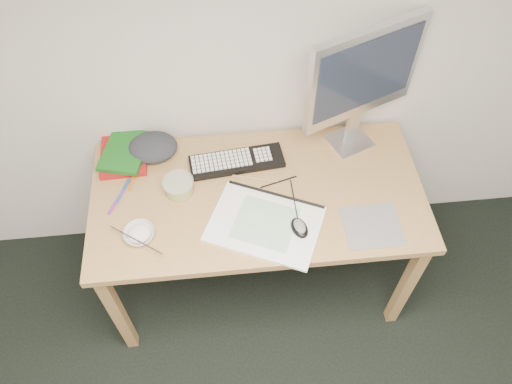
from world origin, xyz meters
TOP-DOWN VIEW (x-y plane):
  - desk at (-0.02, 1.43)m, footprint 1.40×0.70m
  - mousepad at (0.42, 1.22)m, footprint 0.23×0.21m
  - sketchpad at (-0.01, 1.27)m, footprint 0.52×0.46m
  - keyboard at (-0.10, 1.60)m, footprint 0.42×0.17m
  - monitor at (0.42, 1.68)m, footprint 0.49×0.23m
  - mouse at (0.12, 1.23)m, footprint 0.08×0.11m
  - rice_bowl at (-0.51, 1.26)m, footprint 0.16×0.16m
  - chopsticks at (-0.51, 1.23)m, footprint 0.21×0.16m
  - fruit_tub at (-0.35, 1.48)m, footprint 0.17×0.17m
  - book_red at (-0.59, 1.70)m, footprint 0.21×0.27m
  - book_green at (-0.58, 1.69)m, footprint 0.24×0.28m
  - cloth_lump at (-0.46, 1.70)m, footprint 0.22×0.20m
  - pencil_pink at (-0.01, 1.43)m, footprint 0.18×0.07m
  - pencil_tan at (-0.03, 1.51)m, footprint 0.19×0.06m
  - pencil_black at (0.07, 1.48)m, footprint 0.16×0.05m
  - marker_blue at (-0.58, 1.50)m, footprint 0.06×0.12m
  - marker_orange at (-0.55, 1.55)m, footprint 0.03×0.12m
  - marker_purple at (-0.61, 1.44)m, footprint 0.07×0.12m

SIDE VIEW (x-z plane):
  - desk at x=-0.02m, z-range 0.29..1.04m
  - mousepad at x=0.42m, z-range 0.75..0.75m
  - pencil_black at x=0.07m, z-range 0.75..0.76m
  - pencil_pink at x=-0.01m, z-range 0.75..0.76m
  - pencil_tan at x=-0.03m, z-range 0.75..0.76m
  - marker_orange at x=-0.55m, z-range 0.75..0.76m
  - marker_blue at x=-0.58m, z-range 0.75..0.76m
  - marker_purple at x=-0.61m, z-range 0.75..0.76m
  - sketchpad at x=-0.01m, z-range 0.75..0.76m
  - keyboard at x=-0.10m, z-range 0.75..0.77m
  - book_red at x=-0.59m, z-range 0.75..0.78m
  - rice_bowl at x=-0.51m, z-range 0.75..0.79m
  - mouse at x=0.12m, z-range 0.76..0.80m
  - fruit_tub at x=-0.35m, z-range 0.75..0.81m
  - book_green at x=-0.58m, z-range 0.78..0.80m
  - cloth_lump at x=-0.46m, z-range 0.75..0.83m
  - chopsticks at x=-0.51m, z-range 0.78..0.80m
  - monitor at x=0.42m, z-range 0.83..1.43m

